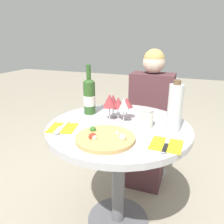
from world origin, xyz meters
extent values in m
plane|color=#9E937F|center=(0.00, 0.00, 0.00)|extent=(12.00, 12.00, 0.00)
cylinder|color=slate|center=(0.00, 0.00, 0.01)|extent=(0.42, 0.42, 0.02)
cylinder|color=slate|center=(0.00, 0.00, 0.36)|extent=(0.09, 0.09, 0.67)
cylinder|color=#B7B7BC|center=(0.00, 0.00, 0.71)|extent=(0.86, 0.86, 0.04)
cylinder|color=#ADADB2|center=(0.07, 0.69, 0.01)|extent=(0.35, 0.35, 0.01)
cylinder|color=#ADADB2|center=(0.07, 0.69, 0.20)|extent=(0.06, 0.06, 0.39)
cube|color=#ADADB2|center=(0.07, 0.69, 0.41)|extent=(0.39, 0.39, 0.03)
cube|color=#ADADB2|center=(0.07, 0.87, 0.65)|extent=(0.39, 0.02, 0.46)
cube|color=#512D33|center=(0.07, 0.52, 0.21)|extent=(0.31, 0.33, 0.42)
cube|color=#512D33|center=(0.07, 0.69, 0.68)|extent=(0.36, 0.21, 0.52)
sphere|color=beige|center=(0.07, 0.69, 1.03)|extent=(0.18, 0.18, 0.18)
sphere|color=tan|center=(0.07, 0.69, 1.06)|extent=(0.17, 0.17, 0.17)
cylinder|color=tan|center=(0.00, -0.21, 0.74)|extent=(0.30, 0.30, 0.02)
sphere|color=#336B28|center=(-0.09, -0.17, 0.76)|extent=(0.03, 0.03, 0.03)
sphere|color=beige|center=(0.09, -0.21, 0.76)|extent=(0.04, 0.04, 0.04)
sphere|color=#B22D1E|center=(-0.05, -0.25, 0.76)|extent=(0.04, 0.04, 0.04)
sphere|color=beige|center=(0.05, -0.17, 0.76)|extent=(0.02, 0.02, 0.02)
sphere|color=beige|center=(-0.04, -0.26, 0.76)|extent=(0.03, 0.03, 0.03)
cylinder|color=#2D5623|center=(-0.26, 0.13, 0.84)|extent=(0.08, 0.08, 0.22)
cone|color=#2D5623|center=(-0.26, 0.13, 0.96)|extent=(0.08, 0.08, 0.03)
cylinder|color=#2D5623|center=(-0.26, 0.13, 1.02)|extent=(0.03, 0.03, 0.09)
cylinder|color=silver|center=(-0.26, 0.13, 0.82)|extent=(0.08, 0.08, 0.07)
cylinder|color=silver|center=(0.31, 0.04, 0.86)|extent=(0.08, 0.08, 0.26)
cylinder|color=brown|center=(0.31, 0.04, 1.01)|extent=(0.04, 0.04, 0.02)
cylinder|color=silver|center=(0.16, 0.03, 0.78)|extent=(0.07, 0.07, 0.09)
cylinder|color=#B2B2B7|center=(0.16, 0.03, 0.83)|extent=(0.06, 0.06, 0.02)
cylinder|color=silver|center=(-0.08, 0.06, 0.73)|extent=(0.06, 0.06, 0.00)
cylinder|color=silver|center=(-0.08, 0.06, 0.78)|extent=(0.01, 0.01, 0.08)
cone|color=#9E383D|center=(-0.08, 0.06, 0.86)|extent=(0.08, 0.08, 0.08)
cylinder|color=silver|center=(-0.04, 0.09, 0.73)|extent=(0.06, 0.06, 0.00)
cylinder|color=silver|center=(-0.04, 0.09, 0.77)|extent=(0.01, 0.01, 0.07)
cone|color=#9E383D|center=(-0.04, 0.09, 0.84)|extent=(0.07, 0.07, 0.07)
cylinder|color=silver|center=(0.01, 0.12, 0.73)|extent=(0.06, 0.06, 0.00)
cylinder|color=silver|center=(0.01, 0.12, 0.77)|extent=(0.01, 0.01, 0.07)
cone|color=#9E383D|center=(0.01, 0.12, 0.84)|extent=(0.08, 0.08, 0.06)
cylinder|color=silver|center=(-0.08, 0.12, 0.73)|extent=(0.06, 0.06, 0.00)
cylinder|color=silver|center=(-0.08, 0.12, 0.77)|extent=(0.01, 0.01, 0.07)
cone|color=#9E383D|center=(-0.08, 0.12, 0.84)|extent=(0.07, 0.07, 0.08)
cylinder|color=silver|center=(0.01, 0.06, 0.73)|extent=(0.06, 0.06, 0.00)
cylinder|color=silver|center=(0.01, 0.06, 0.77)|extent=(0.01, 0.01, 0.07)
cone|color=silver|center=(0.01, 0.06, 0.85)|extent=(0.07, 0.07, 0.07)
cube|color=yellow|center=(-0.29, -0.16, 0.73)|extent=(0.18, 0.18, 0.00)
cube|color=silver|center=(-0.29, -0.16, 0.74)|extent=(0.06, 0.19, 0.00)
cube|color=silver|center=(-0.29, -0.21, 0.74)|extent=(0.04, 0.09, 0.00)
cube|color=yellow|center=(0.30, -0.16, 0.73)|extent=(0.16, 0.16, 0.00)
cube|color=silver|center=(0.30, -0.16, 0.74)|extent=(0.02, 0.19, 0.00)
cube|color=black|center=(0.30, -0.21, 0.74)|extent=(0.02, 0.09, 0.00)
camera|label=1|loc=(0.38, -1.15, 1.23)|focal=35.00mm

